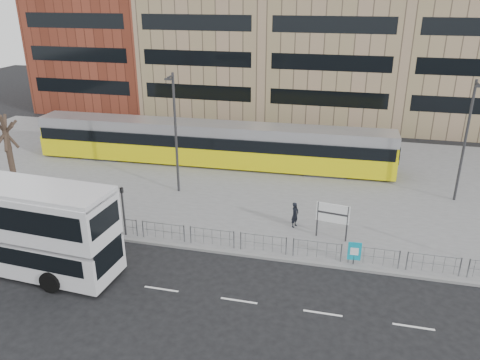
% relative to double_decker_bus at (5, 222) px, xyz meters
% --- Properties ---
extents(ground, '(120.00, 120.00, 0.00)m').
position_rel_double_decker_bus_xyz_m(ground, '(10.66, 3.83, -2.65)').
color(ground, black).
rests_on(ground, ground).
extents(plaza, '(64.00, 24.00, 0.15)m').
position_rel_double_decker_bus_xyz_m(plaza, '(10.66, 15.83, -2.58)').
color(plaza, slate).
rests_on(plaza, ground).
extents(kerb, '(64.00, 0.25, 0.17)m').
position_rel_double_decker_bus_xyz_m(kerb, '(10.66, 3.88, -2.58)').
color(kerb, gray).
rests_on(kerb, ground).
extents(building_row, '(70.40, 18.40, 31.20)m').
position_rel_double_decker_bus_xyz_m(building_row, '(12.21, 38.10, 10.26)').
color(building_row, brown).
rests_on(building_row, ground).
extents(pedestrian_barrier, '(32.07, 0.07, 1.10)m').
position_rel_double_decker_bus_xyz_m(pedestrian_barrier, '(12.66, 4.33, -1.67)').
color(pedestrian_barrier, gray).
rests_on(pedestrian_barrier, plaza).
extents(road_markings, '(62.00, 0.12, 0.01)m').
position_rel_double_decker_bus_xyz_m(road_markings, '(11.66, -0.17, -2.65)').
color(road_markings, white).
rests_on(road_markings, ground).
extents(double_decker_bus, '(12.41, 3.71, 4.90)m').
position_rel_double_decker_bus_xyz_m(double_decker_bus, '(0.00, 0.00, 0.00)').
color(double_decker_bus, silver).
rests_on(double_decker_bus, ground).
extents(tram, '(30.16, 3.81, 3.55)m').
position_rel_double_decker_bus_xyz_m(tram, '(5.83, 17.57, -0.72)').
color(tram, yellow).
rests_on(tram, plaza).
extents(station_sign, '(1.94, 0.36, 2.24)m').
position_rel_double_decker_bus_xyz_m(station_sign, '(16.59, 6.80, -0.95)').
color(station_sign, '#2D2D30').
rests_on(station_sign, plaza).
extents(ad_panel, '(0.71, 0.10, 1.32)m').
position_rel_double_decker_bus_xyz_m(ad_panel, '(17.95, 4.23, -1.73)').
color(ad_panel, '#2D2D30').
rests_on(ad_panel, plaza).
extents(pedestrian, '(0.60, 0.70, 1.63)m').
position_rel_double_decker_bus_xyz_m(pedestrian, '(14.29, 7.81, -1.69)').
color(pedestrian, black).
rests_on(pedestrian, plaza).
extents(traffic_light_west, '(0.22, 0.24, 3.10)m').
position_rel_double_decker_bus_xyz_m(traffic_light_west, '(4.51, 4.33, -0.53)').
color(traffic_light_west, '#2D2D30').
rests_on(traffic_light_west, plaza).
extents(lamp_post_west, '(0.45, 1.04, 8.62)m').
position_rel_double_decker_bus_xyz_m(lamp_post_west, '(5.25, 11.34, 2.19)').
color(lamp_post_west, '#2D2D30').
rests_on(lamp_post_west, plaza).
extents(lamp_post_east, '(0.45, 1.04, 8.45)m').
position_rel_double_decker_bus_xyz_m(lamp_post_east, '(24.73, 14.45, 2.10)').
color(lamp_post_east, '#2D2D30').
rests_on(lamp_post_east, plaza).
extents(bare_tree, '(4.70, 4.70, 7.72)m').
position_rel_double_decker_bus_xyz_m(bare_tree, '(-7.49, 9.83, 3.08)').
color(bare_tree, '#2D2119').
rests_on(bare_tree, plaza).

